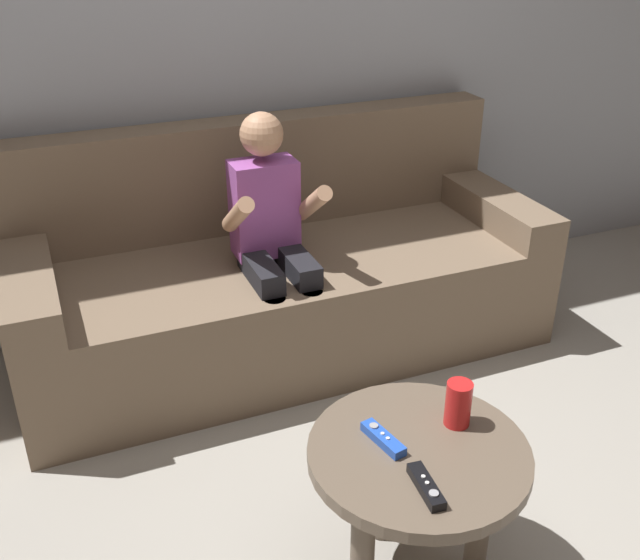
{
  "coord_description": "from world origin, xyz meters",
  "views": [
    {
      "loc": [
        -0.84,
        -1.1,
        1.63
      ],
      "look_at": [
        -0.08,
        0.74,
        0.6
      ],
      "focal_mm": 41.18,
      "sensor_mm": 36.0,
      "label": 1
    }
  ],
  "objects": [
    {
      "name": "wall_back",
      "position": [
        0.0,
        1.76,
        1.25
      ],
      "size": [
        4.66,
        0.05,
        2.5
      ],
      "primitive_type": "cube",
      "color": "#999EA8",
      "rests_on": "ground"
    },
    {
      "name": "couch",
      "position": [
        0.01,
        1.37,
        0.29
      ],
      "size": [
        2.03,
        0.8,
        0.86
      ],
      "color": "#75604C",
      "rests_on": "ground"
    },
    {
      "name": "person_seated_on_couch",
      "position": [
        -0.08,
        1.19,
        0.56
      ],
      "size": [
        0.33,
        0.41,
        0.99
      ],
      "color": "black",
      "rests_on": "ground"
    },
    {
      "name": "coffee_table",
      "position": [
        -0.08,
        0.1,
        0.36
      ],
      "size": [
        0.55,
        0.55,
        0.45
      ],
      "color": "brown",
      "rests_on": "ground"
    },
    {
      "name": "game_remote_black_near_edge",
      "position": [
        -0.14,
        -0.04,
        0.46
      ],
      "size": [
        0.05,
        0.14,
        0.03
      ],
      "color": "black",
      "rests_on": "coffee_table"
    },
    {
      "name": "game_remote_blue_center",
      "position": [
        -0.16,
        0.15,
        0.46
      ],
      "size": [
        0.06,
        0.14,
        0.03
      ],
      "color": "blue",
      "rests_on": "coffee_table"
    },
    {
      "name": "soda_can",
      "position": [
        0.05,
        0.14,
        0.51
      ],
      "size": [
        0.07,
        0.07,
        0.12
      ],
      "primitive_type": "cylinder",
      "color": "red",
      "rests_on": "coffee_table"
    }
  ]
}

